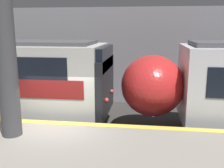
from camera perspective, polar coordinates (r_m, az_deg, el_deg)
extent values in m
plane|color=#33302D|center=(9.44, -11.60, -14.11)|extent=(120.00, 120.00, 0.00)
cube|color=#EAD14C|center=(8.88, -12.23, -8.23)|extent=(40.00, 0.30, 0.01)
cube|color=#939399|center=(14.68, -3.83, 6.17)|extent=(50.00, 0.15, 5.21)
cylinder|color=#47474C|center=(7.82, -21.87, 2.92)|extent=(0.56, 0.56, 3.85)
ellipsoid|color=red|center=(10.28, 8.80, -0.28)|extent=(2.42, 2.83, 2.34)
sphere|color=#F2EFCC|center=(10.40, 3.48, -2.38)|extent=(0.20, 0.20, 0.20)
cube|color=black|center=(10.42, -1.45, -0.43)|extent=(0.25, 3.01, 2.23)
cube|color=black|center=(10.24, -1.48, 5.68)|extent=(0.25, 2.71, 0.89)
sphere|color=#EA4C42|center=(9.83, -1.20, -3.56)|extent=(0.18, 0.18, 0.18)
sphere|color=#EA4C42|center=(11.16, -0.08, -1.64)|extent=(0.18, 0.18, 0.18)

